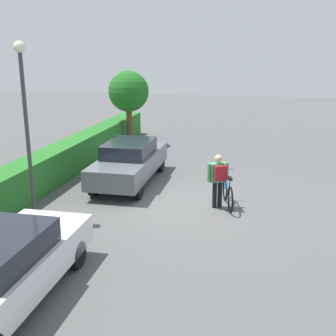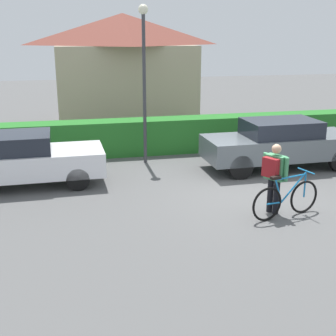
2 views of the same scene
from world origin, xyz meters
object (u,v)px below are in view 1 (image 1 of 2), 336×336
(parked_car_far, at_px, (130,161))
(tree_kerbside, at_px, (129,92))
(parked_car_near, at_px, (0,270))
(person_rider, at_px, (218,177))
(bicycle, at_px, (228,193))
(street_lamp, at_px, (25,110))

(parked_car_far, relative_size, tree_kerbside, 1.31)
(parked_car_near, bearing_deg, person_rider, -29.19)
(bicycle, bearing_deg, person_rider, 125.14)
(parked_car_far, distance_m, bicycle, 3.75)
(parked_car_near, xyz_separation_m, street_lamp, (3.63, 1.46, 2.21))
(bicycle, xyz_separation_m, person_rider, (-0.19, 0.26, 0.52))
(parked_car_far, height_order, street_lamp, street_lamp)
(street_lamp, bearing_deg, parked_car_far, -21.45)
(parked_car_far, height_order, person_rider, person_rider)
(parked_car_near, xyz_separation_m, tree_kerbside, (12.90, 1.79, 1.76))
(parked_car_near, height_order, bicycle, parked_car_near)
(bicycle, distance_m, person_rider, 0.61)
(parked_car_near, distance_m, person_rider, 6.45)
(bicycle, bearing_deg, parked_car_near, 149.62)
(parked_car_far, distance_m, tree_kerbside, 6.09)
(parked_car_near, distance_m, parked_car_far, 7.33)
(parked_car_far, height_order, tree_kerbside, tree_kerbside)
(person_rider, bearing_deg, street_lamp, 113.46)
(parked_car_far, relative_size, street_lamp, 0.98)
(parked_car_far, xyz_separation_m, person_rider, (-1.71, -3.14, 0.18))
(parked_car_near, distance_m, bicycle, 6.74)
(parked_car_far, xyz_separation_m, tree_kerbside, (5.56, 1.79, 1.71))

